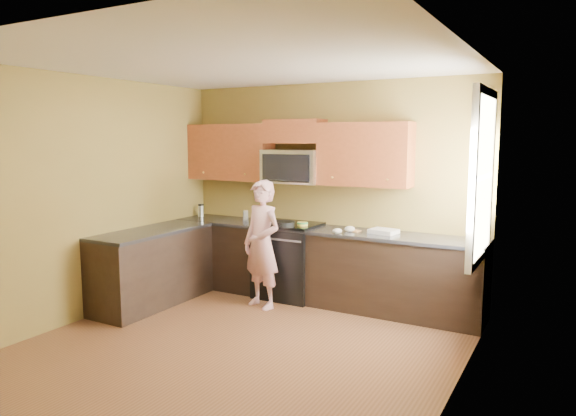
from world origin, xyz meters
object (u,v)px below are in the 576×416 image
Objects in this scene: butter_tub at (302,228)px; travel_mug at (201,216)px; stove at (289,260)px; microwave at (293,183)px; frying_pan at (283,227)px; woman at (262,244)px.

travel_mug is (-1.70, 0.16, -0.00)m from butter_tub.
butter_tub reaches higher than stove.
travel_mug is at bearing 176.90° from stove.
microwave is 0.62m from butter_tub.
frying_pan is (0.06, -0.26, 0.47)m from stove.
woman is 1.52m from travel_mug.
woman is at bearing -23.57° from travel_mug.
microwave is 1.49× the size of frying_pan.
stove is 0.62× the size of woman.
microwave reaches higher than butter_tub.
stove is 1.52m from travel_mug.
woman is 8.68× the size of travel_mug.
microwave is at bearing 90.00° from stove.
woman reaches higher than travel_mug.
butter_tub is at bearing 29.23° from frying_pan.
travel_mug is at bearing 174.59° from butter_tub.
travel_mug reaches higher than butter_tub.
butter_tub is (0.24, -0.08, 0.45)m from stove.
travel_mug is (-1.46, 0.08, 0.44)m from stove.
stove is at bearing -90.00° from microwave.
butter_tub is 0.75× the size of travel_mug.
microwave is 0.50× the size of woman.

